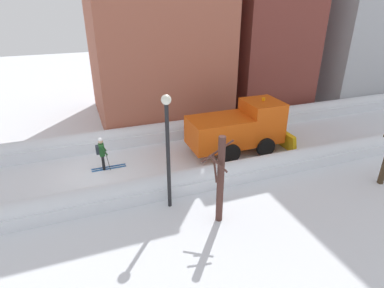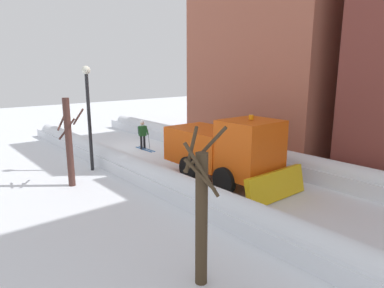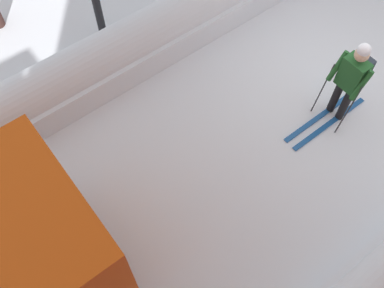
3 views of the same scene
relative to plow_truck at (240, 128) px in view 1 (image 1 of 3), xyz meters
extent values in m
plane|color=white|center=(-0.19, 1.88, -1.48)|extent=(80.00, 80.00, 0.00)
cube|color=white|center=(-3.18, 1.88, -1.15)|extent=(1.10, 36.00, 0.65)
cylinder|color=white|center=(-3.18, 1.88, -0.83)|extent=(0.90, 34.20, 0.90)
cube|color=white|center=(2.80, 1.88, -1.20)|extent=(1.10, 36.00, 0.54)
cylinder|color=white|center=(2.80, 1.88, -0.93)|extent=(0.90, 34.20, 0.90)
cube|color=#9E5642|center=(-7.95, -2.78, 5.27)|extent=(8.70, 8.74, 13.50)
cube|color=brown|center=(-7.95, 5.68, 4.66)|extent=(7.86, 6.02, 12.28)
cube|color=#DB510F|center=(0.00, -1.32, -0.08)|extent=(2.30, 3.40, 1.60)
cube|color=#DB510F|center=(0.00, 1.38, 0.27)|extent=(2.20, 2.00, 2.30)
cube|color=black|center=(0.00, 2.34, 0.78)|extent=(1.85, 0.06, 1.01)
cube|color=gold|center=(0.00, 2.73, -0.93)|extent=(3.20, 0.46, 1.13)
cylinder|color=orange|center=(0.00, 1.38, 1.54)|extent=(0.20, 0.20, 0.18)
cylinder|color=black|center=(-1.15, 1.08, -0.93)|extent=(0.25, 1.10, 1.10)
cylinder|color=black|center=(1.15, 1.08, -0.93)|extent=(0.25, 1.10, 1.10)
cylinder|color=black|center=(-1.15, -1.12, -0.93)|extent=(0.25, 1.10, 1.10)
cylinder|color=black|center=(1.15, -1.12, -0.93)|extent=(0.25, 1.10, 1.10)
cylinder|color=black|center=(-0.66, -7.74, -1.07)|extent=(0.14, 0.14, 0.82)
cylinder|color=black|center=(-0.44, -7.74, -1.07)|extent=(0.14, 0.14, 0.82)
cube|color=#1E5123|center=(-0.55, -7.74, -0.35)|extent=(0.42, 0.26, 0.62)
cube|color=#262D38|center=(-0.55, -7.95, -0.32)|extent=(0.32, 0.16, 0.44)
sphere|color=tan|center=(-0.55, -7.74, 0.12)|extent=(0.24, 0.24, 0.24)
sphere|color=silver|center=(-0.55, -7.74, 0.22)|extent=(0.22, 0.22, 0.22)
cylinder|color=#1E5123|center=(-0.81, -7.64, -0.32)|extent=(0.09, 0.33, 0.56)
cylinder|color=#1E5123|center=(-0.29, -7.64, -0.32)|extent=(0.09, 0.33, 0.56)
cube|color=#194C8C|center=(-0.66, -7.49, -1.46)|extent=(0.09, 1.80, 0.03)
cube|color=#194C8C|center=(-0.44, -7.49, -1.46)|extent=(0.09, 1.80, 0.03)
cylinder|color=#262628|center=(-0.85, -7.52, -0.88)|extent=(0.02, 0.19, 1.19)
cylinder|color=#262628|center=(-0.25, -7.52, -0.88)|extent=(0.02, 0.19, 1.19)
cylinder|color=black|center=(-3.98, -4.09, 0.18)|extent=(0.12, 0.12, 3.32)
cube|color=black|center=(-3.98, -3.95, 2.30)|extent=(0.28, 0.24, 0.90)
sphere|color=red|center=(-3.98, -3.82, 2.58)|extent=(0.18, 0.18, 0.18)
sphere|color=gold|center=(-3.98, -3.82, 2.30)|extent=(0.18, 0.18, 0.18)
sphere|color=green|center=(-3.98, -3.82, 2.02)|extent=(0.18, 0.18, 0.18)
cylinder|color=black|center=(3.80, -5.40, 0.85)|extent=(0.16, 0.16, 4.65)
sphere|color=silver|center=(3.80, -5.40, 3.35)|extent=(0.40, 0.40, 0.40)
cylinder|color=#4A2D27|center=(5.42, -3.79, 0.39)|extent=(0.28, 0.28, 3.74)
cylinder|color=#4A2D27|center=(5.58, -3.99, 1.26)|extent=(0.60, 0.58, 0.64)
cylinder|color=#4A2D27|center=(5.38, -4.02, 0.95)|extent=(0.73, 0.21, 0.89)
cylinder|color=#4A2D27|center=(4.97, -3.75, 1.45)|extent=(0.16, 1.34, 0.84)
camera|label=1|loc=(14.94, -8.51, 6.94)|focal=29.85mm
camera|label=2|loc=(10.31, 10.16, 3.42)|focal=31.90mm
camera|label=3|loc=(-2.72, -2.71, 5.39)|focal=41.92mm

